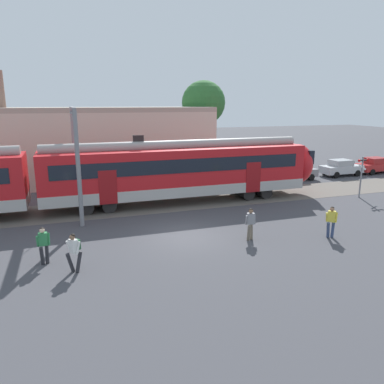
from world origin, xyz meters
name	(u,v)px	position (x,y,z in m)	size (l,w,h in m)	color
ground_plane	(186,237)	(0.00, 0.00, 0.00)	(160.00, 160.00, 0.00)	#424247
track_bed	(5,217)	(-9.37, 6.75, 0.01)	(80.00, 4.40, 0.01)	#605951
pedestrian_green	(43,243)	(-6.80, -1.23, 0.96)	(0.55, 0.63, 1.67)	#28282D
pedestrian_white	(74,249)	(-5.58, -2.47, 0.99)	(0.71, 0.51, 1.67)	#28282D
pedestrian_grey	(250,221)	(2.91, -1.46, 0.99)	(0.63, 0.60, 1.67)	#6B6051
pedestrian_yellow	(331,219)	(7.01, -2.46, 0.99)	(0.69, 0.50, 1.67)	navy
parked_car_grey	(294,171)	(13.66, 10.79, 0.78)	(4.09, 1.93, 1.54)	gray
parked_car_silver	(341,168)	(19.02, 11.11, 0.78)	(4.06, 1.88, 1.54)	#B7BABF
parked_car_red	(376,165)	(23.23, 11.21, 0.78)	(4.09, 1.93, 1.54)	#B22323
catenary_gantry	(75,144)	(-5.02, 6.75, 4.31)	(0.24, 6.64, 6.53)	gray
crossing_signal	(362,170)	(14.59, 3.82, 2.01)	(0.96, 0.22, 3.00)	gray
background_building	(90,146)	(-3.62, 15.61, 3.21)	(21.27, 5.00, 9.20)	beige
street_tree_right	(204,103)	(7.51, 17.70, 6.75)	(4.25, 4.25, 8.90)	brown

